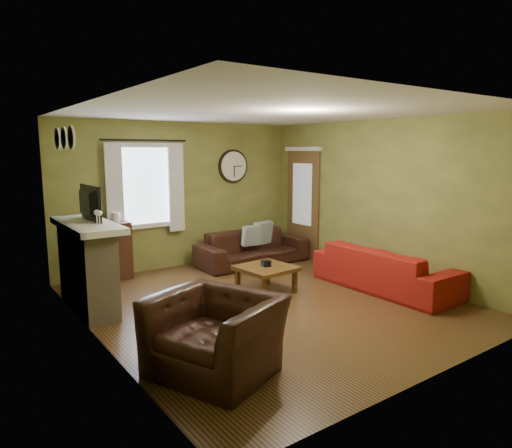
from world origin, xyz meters
TOP-DOWN VIEW (x-y plane):
  - floor at (0.00, 0.00)m, footprint 4.60×5.20m
  - ceiling at (0.00, 0.00)m, footprint 4.60×5.20m
  - wall_left at (-2.30, 0.00)m, footprint 0.00×5.20m
  - wall_right at (2.30, 0.00)m, footprint 0.00×5.20m
  - wall_back at (0.00, 2.60)m, footprint 4.60×0.00m
  - wall_front at (0.00, -2.60)m, footprint 4.60×0.00m
  - fireplace at (-2.10, 1.15)m, footprint 0.40×1.40m
  - firebox at (-1.91, 1.15)m, footprint 0.04×0.60m
  - mantel at (-2.07, 1.15)m, footprint 0.58×1.60m
  - tv at (-2.05, 1.30)m, footprint 0.08×0.60m
  - tv_screen at (-1.97, 1.30)m, footprint 0.02×0.62m
  - medallion_left at (-2.28, 0.80)m, footprint 0.28×0.28m
  - medallion_mid at (-2.28, 1.15)m, footprint 0.28×0.28m
  - medallion_right at (-2.28, 1.50)m, footprint 0.28×0.28m
  - window_pane at (-0.70, 2.58)m, footprint 1.00×0.02m
  - curtain_rod at (-0.70, 2.48)m, footprint 0.03×0.03m
  - curtain_left at (-1.25, 2.48)m, footprint 0.28×0.04m
  - curtain_right at (-0.15, 2.48)m, footprint 0.28×0.04m
  - wall_clock at (1.10, 2.55)m, footprint 0.64×0.06m
  - door at (2.27, 1.85)m, footprint 0.05×0.90m
  - bookshelf at (-1.47, 2.41)m, footprint 0.79×0.34m
  - book at (-1.52, 2.44)m, footprint 0.16×0.21m
  - sofa_brown at (1.10, 1.92)m, footprint 2.10×0.82m
  - pillow_left at (1.05, 1.88)m, footprint 0.37×0.12m
  - pillow_right at (1.38, 1.98)m, footprint 0.44×0.20m
  - sofa_red at (1.84, -0.54)m, footprint 0.88×2.25m
  - armchair at (-1.60, -1.32)m, footprint 1.36×1.43m
  - coffee_table at (0.26, 0.37)m, footprint 0.82×0.82m
  - tissue_box at (0.27, 0.38)m, footprint 0.13×0.13m
  - wine_glass_a at (-2.05, 0.65)m, footprint 0.07×0.07m
  - wine_glass_b at (-2.05, 0.76)m, footprint 0.07×0.07m

SIDE VIEW (x-z plane):
  - floor at x=0.00m, z-range 0.00..0.00m
  - coffee_table at x=0.26m, z-range 0.00..0.40m
  - firebox at x=-1.91m, z-range 0.02..0.57m
  - sofa_brown at x=1.10m, z-range 0.00..0.61m
  - sofa_red at x=1.84m, z-range 0.00..0.66m
  - armchair at x=-1.60m, z-range 0.00..0.74m
  - tissue_box at x=0.27m, z-range 0.36..0.44m
  - bookshelf at x=-1.47m, z-range 0.00..0.94m
  - fireplace at x=-2.10m, z-range 0.00..1.10m
  - pillow_left at x=1.05m, z-range 0.37..0.73m
  - pillow_right at x=1.38m, z-range 0.34..0.76m
  - book at x=-1.52m, z-range 0.95..0.97m
  - door at x=2.27m, z-range 0.00..2.10m
  - mantel at x=-2.07m, z-range 1.10..1.18m
  - wine_glass_b at x=-2.05m, z-range 1.18..1.38m
  - wine_glass_a at x=-2.05m, z-range 1.18..1.38m
  - wall_left at x=-2.30m, z-range 0.00..2.60m
  - wall_right at x=2.30m, z-range 0.00..2.60m
  - wall_back at x=0.00m, z-range 0.00..2.60m
  - wall_front at x=0.00m, z-range 0.00..2.60m
  - tv at x=-2.05m, z-range 1.18..1.53m
  - tv_screen at x=-1.97m, z-range 1.23..1.59m
  - curtain_left at x=-1.25m, z-range 0.67..2.23m
  - curtain_right at x=-0.15m, z-range 0.67..2.23m
  - window_pane at x=-0.70m, z-range 0.85..2.15m
  - wall_clock at x=1.10m, z-range 1.48..2.12m
  - medallion_left at x=-2.28m, z-range 2.24..2.26m
  - medallion_mid at x=-2.28m, z-range 2.24..2.26m
  - medallion_right at x=-2.28m, z-range 2.24..2.26m
  - curtain_rod at x=-0.70m, z-range 1.52..3.02m
  - ceiling at x=0.00m, z-range 2.60..2.60m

